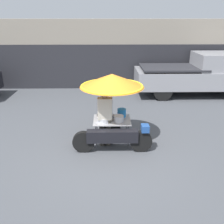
% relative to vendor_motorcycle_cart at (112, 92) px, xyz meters
% --- Properties ---
extents(ground_plane, '(36.00, 36.00, 0.00)m').
position_rel_vendor_motorcycle_cart_xyz_m(ground_plane, '(-0.08, -0.83, -1.50)').
color(ground_plane, '#4C4F54').
extents(shopfront_building, '(28.00, 2.06, 3.30)m').
position_rel_vendor_motorcycle_cart_xyz_m(shopfront_building, '(-0.08, 6.90, 0.14)').
color(shopfront_building, gray).
rests_on(shopfront_building, ground).
extents(vendor_motorcycle_cart, '(2.11, 1.72, 1.98)m').
position_rel_vendor_motorcycle_cart_xyz_m(vendor_motorcycle_cart, '(0.00, 0.00, 0.00)').
color(vendor_motorcycle_cart, black).
rests_on(vendor_motorcycle_cart, ground).
extents(vendor_person, '(0.38, 0.22, 1.60)m').
position_rel_vendor_motorcycle_cart_xyz_m(vendor_person, '(-0.20, -0.13, -0.61)').
color(vendor_person, '#4C473D').
rests_on(vendor_person, ground).
extents(pickup_truck, '(5.38, 1.91, 1.90)m').
position_rel_vendor_motorcycle_cart_xyz_m(pickup_truck, '(4.00, 4.67, -0.56)').
color(pickup_truck, black).
rests_on(pickup_truck, ground).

